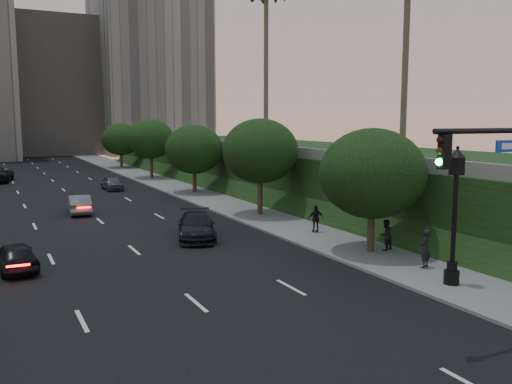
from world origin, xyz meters
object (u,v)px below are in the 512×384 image
sedan_far_right (112,183)px  pedestrian_c (316,219)px  pedestrian_b (386,235)px  sedan_near_right (196,226)px  pedestrian_a (425,248)px  sedan_near_left (15,256)px  street_lamp (454,222)px  sedan_mid_left (79,204)px

sedan_far_right → pedestrian_c: pedestrian_c is taller
sedan_far_right → pedestrian_b: pedestrian_b is taller
sedan_near_right → sedan_far_right: sedan_near_right is taller
sedan_far_right → pedestrian_a: bearing=-81.8°
sedan_near_left → street_lamp: bearing=139.5°
street_lamp → sedan_near_right: street_lamp is taller
pedestrian_b → street_lamp: bearing=63.6°
sedan_near_right → sedan_far_right: size_ratio=1.28×
sedan_mid_left → sedan_far_right: 13.31m
street_lamp → pedestrian_a: (0.80, 2.30, -1.62)m
street_lamp → sedan_mid_left: 26.70m
sedan_near_left → sedan_near_right: size_ratio=0.77×
sedan_near_left → pedestrian_a: pedestrian_a is taller
pedestrian_a → pedestrian_c: 8.62m
pedestrian_b → pedestrian_c: (-0.70, 5.28, 0.02)m
sedan_near_left → sedan_far_right: size_ratio=0.99×
street_lamp → sedan_mid_left: street_lamp is taller
sedan_mid_left → sedan_near_right: (4.55, -11.53, 0.04)m
sedan_near_left → sedan_mid_left: bearing=-115.3°
sedan_near_left → pedestrian_c: pedestrian_c is taller
pedestrian_a → pedestrian_b: 3.40m
pedestrian_a → sedan_far_right: bearing=-103.8°
street_lamp → sedan_near_left: size_ratio=1.47×
street_lamp → sedan_far_right: bearing=98.5°
pedestrian_c → sedan_near_right: bearing=-2.3°
sedan_near_right → pedestrian_a: bearing=-39.6°
pedestrian_a → pedestrian_c: (-0.09, 8.62, -0.07)m
sedan_mid_left → sedan_far_right: (4.92, 12.37, -0.02)m
pedestrian_c → sedan_near_left: bearing=16.8°
street_lamp → pedestrian_b: size_ratio=3.63×
sedan_near_right → pedestrian_c: 6.91m
sedan_near_right → pedestrian_c: bearing=1.0°
sedan_far_right → pedestrian_c: 26.68m
sedan_near_right → pedestrian_b: size_ratio=3.19×
pedestrian_b → sedan_mid_left: bearing=-70.3°
sedan_far_right → street_lamp: bearing=-83.6°
sedan_far_right → pedestrian_a: pedestrian_a is taller
pedestrian_a → pedestrian_c: size_ratio=1.09×
sedan_mid_left → pedestrian_b: 22.27m
sedan_mid_left → pedestrian_c: size_ratio=2.60×
sedan_near_left → pedestrian_c: bearing=175.6°
pedestrian_b → pedestrian_c: size_ratio=0.98×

